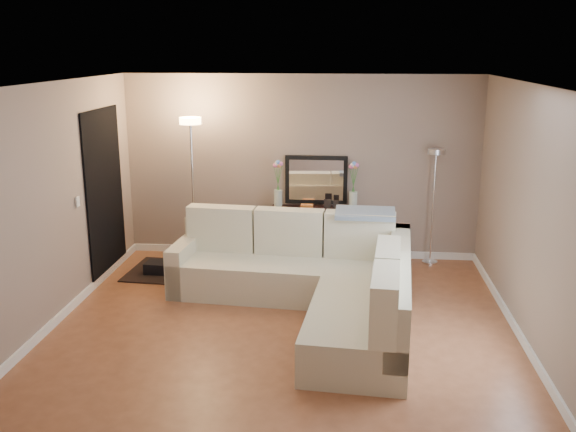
# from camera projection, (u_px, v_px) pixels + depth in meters

# --- Properties ---
(floor) EXTENTS (5.00, 5.50, 0.01)m
(floor) POSITION_uv_depth(u_px,v_px,m) (281.00, 336.00, 6.76)
(floor) COLOR #965736
(floor) RESTS_ON ground
(ceiling) EXTENTS (5.00, 5.50, 0.01)m
(ceiling) POSITION_uv_depth(u_px,v_px,m) (280.00, 85.00, 6.10)
(ceiling) COLOR white
(ceiling) RESTS_ON ground
(wall_back) EXTENTS (5.00, 0.02, 2.60)m
(wall_back) POSITION_uv_depth(u_px,v_px,m) (301.00, 167.00, 9.09)
(wall_back) COLOR gray
(wall_back) RESTS_ON ground
(wall_front) EXTENTS (5.00, 0.02, 2.60)m
(wall_front) POSITION_uv_depth(u_px,v_px,m) (231.00, 337.00, 3.77)
(wall_front) COLOR gray
(wall_front) RESTS_ON ground
(wall_left) EXTENTS (0.02, 5.50, 2.60)m
(wall_left) POSITION_uv_depth(u_px,v_px,m) (40.00, 211.00, 6.66)
(wall_left) COLOR gray
(wall_left) RESTS_ON ground
(wall_right) EXTENTS (0.02, 5.50, 2.60)m
(wall_right) POSITION_uv_depth(u_px,v_px,m) (538.00, 223.00, 6.20)
(wall_right) COLOR gray
(wall_right) RESTS_ON ground
(baseboard_back) EXTENTS (5.00, 0.03, 0.10)m
(baseboard_back) POSITION_uv_depth(u_px,v_px,m) (300.00, 252.00, 9.38)
(baseboard_back) COLOR white
(baseboard_back) RESTS_ON ground
(baseboard_left) EXTENTS (0.03, 5.50, 0.10)m
(baseboard_left) POSITION_uv_depth(u_px,v_px,m) (54.00, 322.00, 6.97)
(baseboard_left) COLOR white
(baseboard_left) RESTS_ON ground
(baseboard_right) EXTENTS (0.03, 5.50, 0.10)m
(baseboard_right) POSITION_uv_depth(u_px,v_px,m) (523.00, 341.00, 6.52)
(baseboard_right) COLOR white
(baseboard_right) RESTS_ON ground
(doorway) EXTENTS (0.02, 1.20, 2.20)m
(doorway) POSITION_uv_depth(u_px,v_px,m) (105.00, 194.00, 8.34)
(doorway) COLOR black
(doorway) RESTS_ON ground
(switch_plate) EXTENTS (0.02, 0.08, 0.12)m
(switch_plate) POSITION_uv_depth(u_px,v_px,m) (78.00, 202.00, 7.50)
(switch_plate) COLOR white
(switch_plate) RESTS_ON ground
(sectional_sofa) EXTENTS (2.93, 2.97, 1.01)m
(sectional_sofa) POSITION_uv_depth(u_px,v_px,m) (315.00, 279.00, 7.36)
(sectional_sofa) COLOR beige
(sectional_sofa) RESTS_ON floor
(throw_blanket) EXTENTS (0.74, 0.44, 0.10)m
(throw_blanket) POSITION_uv_depth(u_px,v_px,m) (365.00, 213.00, 7.79)
(throw_blanket) COLOR #7F92A4
(throw_blanket) RESTS_ON sectional_sofa
(console_table) EXTENTS (1.24, 0.34, 0.76)m
(console_table) POSITION_uv_depth(u_px,v_px,m) (310.00, 230.00, 9.09)
(console_table) COLOR black
(console_table) RESTS_ON floor
(leaning_mirror) EXTENTS (0.88, 0.05, 0.69)m
(leaning_mirror) POSITION_uv_depth(u_px,v_px,m) (316.00, 180.00, 9.06)
(leaning_mirror) COLOR black
(leaning_mirror) RESTS_ON console_table
(table_decor) EXTENTS (0.53, 0.12, 0.12)m
(table_decor) POSITION_uv_depth(u_px,v_px,m) (315.00, 205.00, 8.95)
(table_decor) COLOR orange
(table_decor) RESTS_ON console_table
(flower_vase_left) EXTENTS (0.14, 0.11, 0.65)m
(flower_vase_left) POSITION_uv_depth(u_px,v_px,m) (278.00, 187.00, 8.97)
(flower_vase_left) COLOR silver
(flower_vase_left) RESTS_ON console_table
(flower_vase_right) EXTENTS (0.14, 0.11, 0.65)m
(flower_vase_right) POSITION_uv_depth(u_px,v_px,m) (353.00, 188.00, 8.88)
(flower_vase_right) COLOR silver
(flower_vase_right) RESTS_ON console_table
(floor_lamp_lit) EXTENTS (0.31, 0.31, 2.05)m
(floor_lamp_lit) POSITION_uv_depth(u_px,v_px,m) (192.00, 162.00, 8.67)
(floor_lamp_lit) COLOR silver
(floor_lamp_lit) RESTS_ON floor
(floor_lamp_unlit) EXTENTS (0.25, 0.25, 1.62)m
(floor_lamp_unlit) POSITION_uv_depth(u_px,v_px,m) (434.00, 183.00, 8.76)
(floor_lamp_unlit) COLOR silver
(floor_lamp_unlit) RESTS_ON floor
(charcoal_rug) EXTENTS (1.40, 1.09, 0.02)m
(charcoal_rug) POSITION_uv_depth(u_px,v_px,m) (179.00, 271.00, 8.68)
(charcoal_rug) COLOR black
(charcoal_rug) RESTS_ON floor
(black_bag) EXTENTS (0.40, 0.29, 0.24)m
(black_bag) POSITION_uv_depth(u_px,v_px,m) (160.00, 271.00, 8.62)
(black_bag) COLOR black
(black_bag) RESTS_ON charcoal_rug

